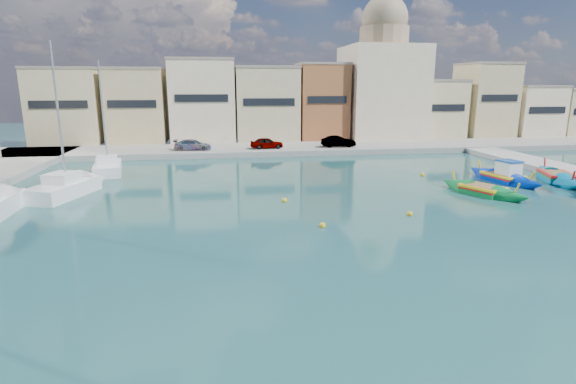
{
  "coord_description": "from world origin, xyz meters",
  "views": [
    {
      "loc": [
        -11.9,
        -19.64,
        7.62
      ],
      "look_at": [
        -7.99,
        6.0,
        1.4
      ],
      "focal_mm": 28.0,
      "sensor_mm": 36.0,
      "label": 1
    }
  ],
  "objects_px": {
    "church_block": "(382,79)",
    "luzzu_blue_cabin": "(503,178)",
    "luzzu_green": "(482,191)",
    "luzzu_cyan_mid": "(557,178)",
    "yacht_north": "(109,166)",
    "yacht_midnorth": "(79,185)"
  },
  "relations": [
    {
      "from": "church_block",
      "to": "luzzu_blue_cabin",
      "type": "relative_size",
      "value": 2.4
    },
    {
      "from": "church_block",
      "to": "luzzu_blue_cabin",
      "type": "xyz_separation_m",
      "value": [
        0.57,
        -27.33,
        -8.07
      ]
    },
    {
      "from": "church_block",
      "to": "luzzu_green",
      "type": "distance_m",
      "value": 32.31
    },
    {
      "from": "luzzu_cyan_mid",
      "to": "luzzu_green",
      "type": "height_order",
      "value": "luzzu_cyan_mid"
    },
    {
      "from": "luzzu_blue_cabin",
      "to": "yacht_north",
      "type": "bearing_deg",
      "value": 162.74
    },
    {
      "from": "yacht_north",
      "to": "yacht_midnorth",
      "type": "bearing_deg",
      "value": -91.46
    },
    {
      "from": "church_block",
      "to": "luzzu_green",
      "type": "xyz_separation_m",
      "value": [
        -3.54,
        -31.06,
        -8.17
      ]
    },
    {
      "from": "church_block",
      "to": "yacht_north",
      "type": "relative_size",
      "value": 1.84
    },
    {
      "from": "luzzu_cyan_mid",
      "to": "yacht_midnorth",
      "type": "bearing_deg",
      "value": 176.74
    },
    {
      "from": "church_block",
      "to": "yacht_midnorth",
      "type": "xyz_separation_m",
      "value": [
        -32.25,
        -25.62,
        -7.96
      ]
    },
    {
      "from": "church_block",
      "to": "luzzu_blue_cabin",
      "type": "height_order",
      "value": "church_block"
    },
    {
      "from": "yacht_midnorth",
      "to": "luzzu_blue_cabin",
      "type": "bearing_deg",
      "value": -2.99
    },
    {
      "from": "luzzu_blue_cabin",
      "to": "yacht_midnorth",
      "type": "bearing_deg",
      "value": 177.01
    },
    {
      "from": "luzzu_blue_cabin",
      "to": "church_block",
      "type": "bearing_deg",
      "value": 91.19
    },
    {
      "from": "yacht_north",
      "to": "yacht_midnorth",
      "type": "relative_size",
      "value": 0.92
    },
    {
      "from": "yacht_midnorth",
      "to": "luzzu_green",
      "type": "bearing_deg",
      "value": -10.73
    },
    {
      "from": "luzzu_green",
      "to": "yacht_midnorth",
      "type": "xyz_separation_m",
      "value": [
        -28.7,
        5.44,
        0.21
      ]
    },
    {
      "from": "church_block",
      "to": "yacht_north",
      "type": "height_order",
      "value": "church_block"
    },
    {
      "from": "luzzu_cyan_mid",
      "to": "luzzu_green",
      "type": "xyz_separation_m",
      "value": [
        -8.54,
        -3.32,
        -0.03
      ]
    },
    {
      "from": "luzzu_green",
      "to": "yacht_north",
      "type": "bearing_deg",
      "value": 154.06
    },
    {
      "from": "luzzu_blue_cabin",
      "to": "luzzu_green",
      "type": "xyz_separation_m",
      "value": [
        -4.11,
        -3.73,
        -0.1
      ]
    },
    {
      "from": "church_block",
      "to": "luzzu_cyan_mid",
      "type": "bearing_deg",
      "value": -79.78
    }
  ]
}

